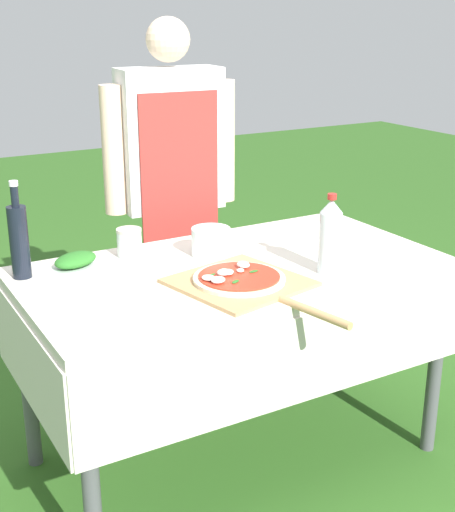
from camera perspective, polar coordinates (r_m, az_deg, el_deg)
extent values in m
plane|color=#2D5B1E|center=(2.67, 0.56, -15.62)|extent=(12.00, 12.00, 0.00)
cube|color=beige|center=(2.34, 0.62, -1.22)|extent=(1.39, 0.75, 0.04)
cube|color=beige|center=(2.12, 5.87, -8.32)|extent=(1.39, 0.01, 0.28)
cube|color=beige|center=(2.71, -3.46, -1.95)|extent=(1.39, 0.01, 0.28)
cube|color=beige|center=(2.17, -15.69, -8.31)|extent=(0.01, 0.75, 0.28)
cube|color=beige|center=(2.80, 13.03, -1.75)|extent=(0.01, 0.75, 0.28)
cylinder|color=#4C4C51|center=(2.03, -10.93, -16.81)|extent=(0.05, 0.05, 0.69)
cylinder|color=#4C4C51|center=(2.64, 16.30, -8.26)|extent=(0.05, 0.05, 0.69)
cylinder|color=#4C4C51|center=(2.55, -15.74, -9.22)|extent=(0.05, 0.05, 0.69)
cylinder|color=#4C4C51|center=(3.05, 7.89, -3.77)|extent=(0.05, 0.05, 0.69)
cylinder|color=#4C4C51|center=(3.10, -2.99, -2.64)|extent=(0.11, 0.11, 0.75)
cylinder|color=#4C4C51|center=(3.05, -5.56, -3.08)|extent=(0.11, 0.11, 0.75)
cube|color=silver|center=(2.90, -4.58, 9.27)|extent=(0.42, 0.20, 0.56)
cube|color=#9E2D28|center=(2.86, -3.79, 4.81)|extent=(0.32, 0.03, 0.82)
cylinder|color=beige|center=(2.99, -0.27, 9.16)|extent=(0.09, 0.09, 0.50)
cylinder|color=beige|center=(2.83, -9.12, 8.33)|extent=(0.09, 0.09, 0.50)
sphere|color=beige|center=(2.86, -4.79, 16.88)|extent=(0.17, 0.17, 0.17)
cube|color=tan|center=(2.18, 0.94, -2.13)|extent=(0.42, 0.42, 0.01)
cylinder|color=tan|center=(1.99, 6.95, -4.48)|extent=(0.08, 0.25, 0.02)
cylinder|color=beige|center=(2.18, 0.94, -1.83)|extent=(0.28, 0.28, 0.01)
cylinder|color=red|center=(2.17, 0.94, -1.62)|extent=(0.25, 0.25, 0.00)
ellipsoid|color=white|center=(2.14, -1.53, -1.75)|extent=(0.05, 0.05, 0.01)
ellipsoid|color=white|center=(2.20, 1.03, -1.15)|extent=(0.04, 0.04, 0.01)
ellipsoid|color=white|center=(2.18, -0.02, -1.32)|extent=(0.04, 0.04, 0.02)
ellipsoid|color=white|center=(2.17, -0.31, -1.31)|extent=(0.05, 0.05, 0.02)
ellipsoid|color=white|center=(2.19, 0.09, -1.25)|extent=(0.03, 0.04, 0.01)
ellipsoid|color=white|center=(2.11, -0.76, -1.92)|extent=(0.06, 0.06, 0.02)
ellipsoid|color=white|center=(2.23, 1.27, -0.70)|extent=(0.04, 0.05, 0.02)
ellipsoid|color=#286B23|center=(2.20, 2.11, -1.23)|extent=(0.04, 0.02, 0.00)
ellipsoid|color=#286B23|center=(2.17, -1.25, -1.50)|extent=(0.03, 0.02, 0.00)
ellipsoid|color=#286B23|center=(2.12, 0.65, -2.05)|extent=(0.04, 0.03, 0.00)
cylinder|color=black|center=(2.30, -16.32, 1.05)|extent=(0.06, 0.06, 0.23)
cylinder|color=black|center=(2.26, -16.66, 4.60)|extent=(0.02, 0.02, 0.06)
cylinder|color=silver|center=(2.25, -16.76, 5.59)|extent=(0.03, 0.03, 0.02)
cylinder|color=silver|center=(2.27, 8.19, 1.03)|extent=(0.07, 0.07, 0.20)
cone|color=silver|center=(2.24, 8.34, 3.97)|extent=(0.07, 0.07, 0.04)
cylinder|color=#B22823|center=(2.23, 8.37, 4.73)|extent=(0.03, 0.03, 0.02)
cube|color=silver|center=(2.37, -12.03, -0.87)|extent=(0.21, 0.18, 0.01)
ellipsoid|color=#286B23|center=(2.36, -12.07, -0.30)|extent=(0.18, 0.16, 0.04)
cylinder|color=silver|center=(2.43, -1.34, 1.16)|extent=(0.13, 0.13, 0.10)
cylinder|color=silver|center=(2.44, -7.86, 0.97)|extent=(0.08, 0.08, 0.09)
cylinder|color=red|center=(2.45, -7.84, 0.68)|extent=(0.07, 0.07, 0.06)
cylinder|color=#B7B2A3|center=(2.43, -7.91, 2.06)|extent=(0.09, 0.09, 0.01)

